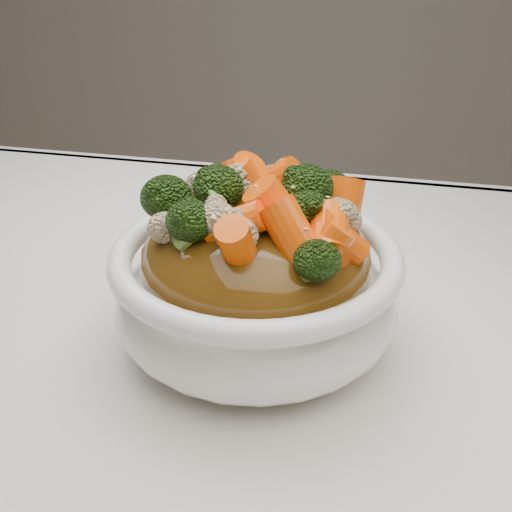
# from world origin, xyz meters

# --- Properties ---
(tablecloth) EXTENTS (1.20, 0.80, 0.04)m
(tablecloth) POSITION_xyz_m (0.00, 0.00, 0.73)
(tablecloth) COLOR silver
(tablecloth) RESTS_ON dining_table
(bowl) EXTENTS (0.23, 0.23, 0.08)m
(bowl) POSITION_xyz_m (-0.05, 0.02, 0.79)
(bowl) COLOR white
(bowl) RESTS_ON tablecloth
(sauce_base) EXTENTS (0.19, 0.19, 0.09)m
(sauce_base) POSITION_xyz_m (-0.05, 0.02, 0.82)
(sauce_base) COLOR #53350E
(sauce_base) RESTS_ON bowl
(carrots) EXTENTS (0.19, 0.19, 0.05)m
(carrots) POSITION_xyz_m (-0.05, 0.02, 0.88)
(carrots) COLOR #F55608
(carrots) RESTS_ON sauce_base
(broccoli) EXTENTS (0.19, 0.19, 0.04)m
(broccoli) POSITION_xyz_m (-0.05, 0.02, 0.88)
(broccoli) COLOR black
(broccoli) RESTS_ON sauce_base
(cauliflower) EXTENTS (0.19, 0.19, 0.04)m
(cauliflower) POSITION_xyz_m (-0.05, 0.02, 0.88)
(cauliflower) COLOR #CAB38A
(cauliflower) RESTS_ON sauce_base
(scallions) EXTENTS (0.14, 0.14, 0.02)m
(scallions) POSITION_xyz_m (-0.05, 0.02, 0.89)
(scallions) COLOR #37751B
(scallions) RESTS_ON sauce_base
(sesame_seeds) EXTENTS (0.17, 0.17, 0.01)m
(sesame_seeds) POSITION_xyz_m (-0.05, 0.02, 0.89)
(sesame_seeds) COLOR beige
(sesame_seeds) RESTS_ON sauce_base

